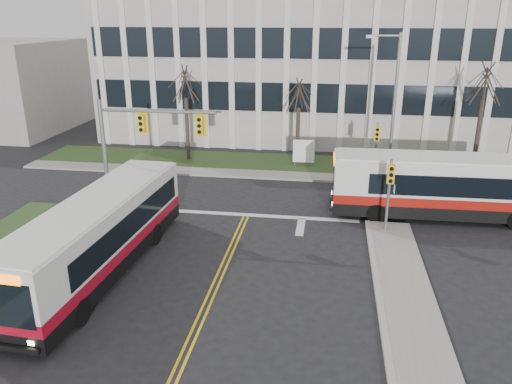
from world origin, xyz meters
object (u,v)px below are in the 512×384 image
object	(u,v)px
bus_main	(99,237)
bus_cross	(451,188)
streetlight	(392,99)
directory_sign	(304,151)
newspaper_box_red	(23,261)
newspaper_box_blue	(40,275)

from	to	relation	value
bus_main	bus_cross	size ratio (longest dim) A/B	0.96
streetlight	bus_main	bearing A→B (deg)	-130.91
directory_sign	newspaper_box_red	bearing A→B (deg)	-122.42
bus_main	streetlight	bearing A→B (deg)	52.37
directory_sign	bus_cross	world-z (taller)	bus_cross
bus_cross	newspaper_box_blue	bearing A→B (deg)	-61.85
bus_cross	bus_main	bearing A→B (deg)	-63.08
directory_sign	newspaper_box_blue	bearing A→B (deg)	-117.79
directory_sign	newspaper_box_red	distance (m)	20.01
bus_cross	newspaper_box_red	bearing A→B (deg)	-65.91
bus_main	newspaper_box_blue	xyz separation A→B (m)	(-1.90, -1.50, -1.10)
streetlight	bus_cross	xyz separation A→B (m)	(2.65, -6.70, -3.56)
directory_sign	newspaper_box_blue	world-z (taller)	directory_sign
streetlight	bus_cross	size ratio (longest dim) A/B	0.75
newspaper_box_blue	newspaper_box_red	world-z (taller)	same
streetlight	newspaper_box_red	size ratio (longest dim) A/B	9.68
newspaper_box_blue	streetlight	bearing A→B (deg)	28.56
newspaper_box_blue	directory_sign	bearing A→B (deg)	42.84
bus_cross	newspaper_box_blue	size ratio (longest dim) A/B	12.89
directory_sign	newspaper_box_blue	distance (m)	20.17
streetlight	directory_sign	bearing A→B (deg)	166.77
directory_sign	newspaper_box_blue	xyz separation A→B (m)	(-9.40, -17.84, -0.70)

